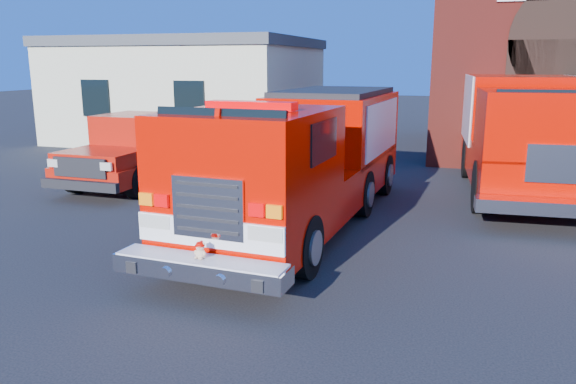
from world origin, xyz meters
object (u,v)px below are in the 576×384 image
(side_building, at_px, (191,89))
(secondary_truck, at_px, (521,128))
(fire_engine, at_px, (306,157))
(pickup_truck, at_px, (146,149))

(side_building, relative_size, secondary_truck, 1.09)
(secondary_truck, bearing_deg, fire_engine, -131.51)
(fire_engine, distance_m, secondary_truck, 6.90)
(secondary_truck, bearing_deg, pickup_truck, -166.77)
(side_building, bearing_deg, fire_engine, -53.41)
(fire_engine, height_order, pickup_truck, fire_engine)
(fire_engine, xyz_separation_m, pickup_truck, (-5.54, 2.79, -0.50))
(pickup_truck, bearing_deg, fire_engine, -26.73)
(fire_engine, relative_size, pickup_truck, 1.51)
(side_building, xyz_separation_m, secondary_truck, (13.10, -6.32, -0.58))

